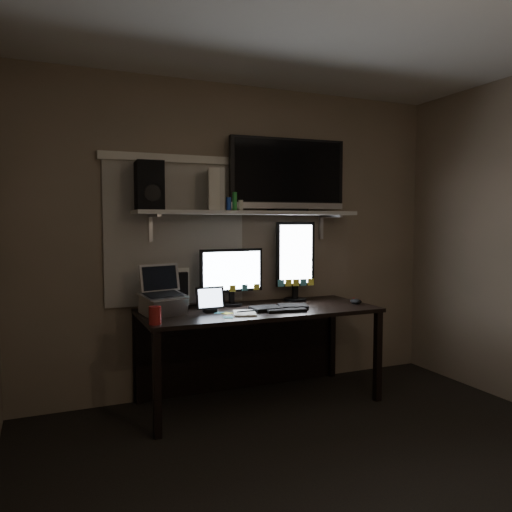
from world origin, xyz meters
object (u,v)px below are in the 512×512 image
mouse (356,301)px  cup (155,315)px  monitor_portrait (295,261)px  speaker (149,186)px  desk (253,328)px  keyboard (280,307)px  tablet (210,299)px  laptop (163,291)px  game_console (213,190)px  tv (288,175)px  monitor_landscape (232,277)px

mouse → cup: 1.67m
monitor_portrait → speaker: 1.35m
desk → speaker: size_ratio=5.09×
desk → keyboard: keyboard is taller
tablet → speaker: (-0.39, 0.22, 0.83)m
mouse → laptop: size_ratio=0.34×
monitor_portrait → game_console: 0.92m
laptop → cup: 0.34m
game_console → tv: bearing=17.1°
keyboard → monitor_landscape: bearing=141.0°
mouse → cup: bearing=-175.5°
desk → laptop: laptop is taller
game_console → desk: bearing=-2.9°
monitor_landscape → speaker: 0.94m
monitor_portrait → tv: (-0.08, -0.00, 0.71)m
cup → speaker: (0.07, 0.49, 0.87)m
cup → mouse: bearing=5.5°
cup → game_console: 1.13m
keyboard → mouse: size_ratio=3.87×
tablet → cup: bearing=-150.8°
laptop → keyboard: bearing=-23.4°
tv → game_console: bearing=-174.9°
monitor_landscape → mouse: (0.96, -0.31, -0.21)m
tablet → laptop: laptop is taller
mouse → tv: tv is taller
desk → game_console: (-0.29, 0.10, 1.09)m
monitor_portrait → speaker: (-1.22, -0.02, 0.59)m
keyboard → mouse: (0.68, -0.02, 0.01)m
laptop → game_console: (0.44, 0.18, 0.73)m
mouse → monitor_portrait: bearing=136.0°
mouse → game_console: size_ratio=0.37×
cup → tv: size_ratio=0.12×
laptop → cup: (-0.12, -0.30, -0.12)m
desk → game_console: size_ratio=5.68×
monitor_portrait → laptop: 1.20m
keyboard → tablet: tablet is taller
keyboard → game_console: game_console is taller
tv → cup: bearing=-154.1°
mouse → cup: size_ratio=1.00×
desk → tv: size_ratio=1.82×
mouse → game_console: (-1.10, 0.32, 0.89)m
keyboard → cup: bearing=-162.0°
desk → cup: cup is taller
mouse → laptop: (-1.54, 0.14, 0.15)m
monitor_landscape → game_console: (-0.14, 0.01, 0.68)m
monitor_landscape → tv: 0.96m
mouse → monitor_landscape: bearing=160.8°
desk → mouse: 0.86m
cup → speaker: speaker is taller
tablet → speaker: 0.94m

